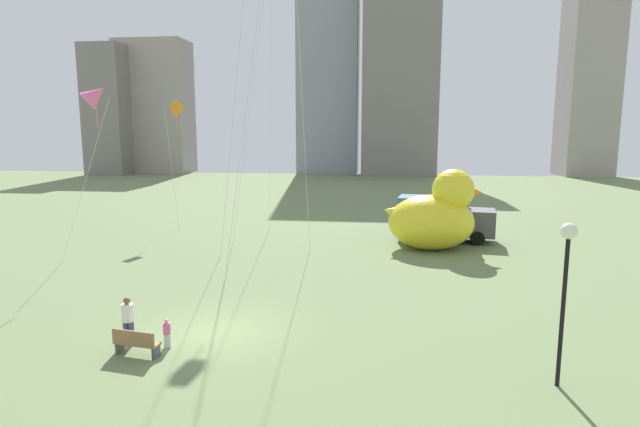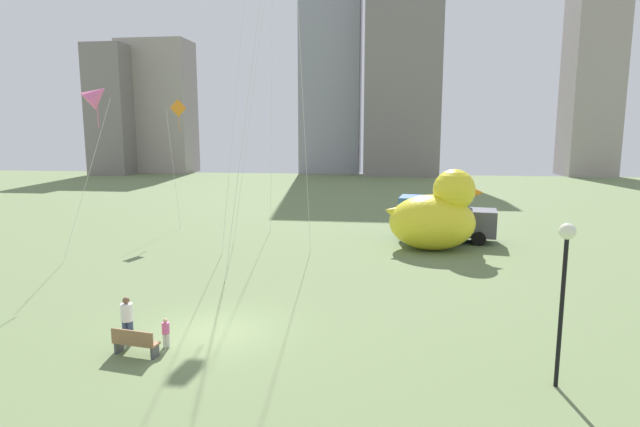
# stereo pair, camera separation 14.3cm
# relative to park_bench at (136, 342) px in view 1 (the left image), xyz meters

# --- Properties ---
(ground_plane) EXTENTS (140.00, 140.00, 0.00)m
(ground_plane) POSITION_rel_park_bench_xyz_m (1.88, 2.26, -0.47)
(ground_plane) COLOR #697C4E
(park_bench) EXTENTS (1.56, 0.68, 0.90)m
(park_bench) POSITION_rel_park_bench_xyz_m (0.00, 0.00, 0.00)
(park_bench) COLOR olive
(park_bench) RESTS_ON ground
(person_adult) EXTENTS (0.40, 0.40, 1.63)m
(person_adult) POSITION_rel_park_bench_xyz_m (-0.71, 0.91, 0.43)
(person_adult) COLOR #38476B
(person_adult) RESTS_ON ground
(person_child) EXTENTS (0.25, 0.25, 1.00)m
(person_child) POSITION_rel_park_bench_xyz_m (0.71, 0.76, 0.08)
(person_child) COLOR silver
(person_child) RESTS_ON ground
(giant_inflatable_duck) EXTENTS (5.92, 3.80, 4.91)m
(giant_inflatable_duck) POSITION_rel_park_bench_xyz_m (10.80, 16.59, 1.62)
(giant_inflatable_duck) COLOR yellow
(giant_inflatable_duck) RESTS_ON ground
(lamppost) EXTENTS (0.45, 0.45, 4.67)m
(lamppost) POSITION_rel_park_bench_xyz_m (12.70, -0.31, 3.04)
(lamppost) COLOR black
(lamppost) RESTS_ON ground
(box_truck) EXTENTS (6.41, 3.20, 2.85)m
(box_truck) POSITION_rel_park_bench_xyz_m (11.63, 19.42, 0.98)
(box_truck) COLOR #264CA5
(box_truck) RESTS_ON ground
(city_skyline) EXTENTS (85.07, 14.43, 40.77)m
(city_skyline) POSITION_rel_park_bench_xyz_m (-0.59, 72.81, 15.68)
(city_skyline) COLOR gray
(city_skyline) RESTS_ON ground
(kite_pink) EXTENTS (3.27, 3.20, 9.78)m
(kite_pink) POSITION_rel_park_bench_xyz_m (-7.30, 11.08, 8.51)
(kite_pink) COLOR silver
(kite_pink) RESTS_ON ground
(kite_orange) EXTENTS (1.31, 1.41, 9.45)m
(kite_orange) POSITION_rel_park_bench_xyz_m (-7.49, 22.03, 8.01)
(kite_orange) COLOR silver
(kite_orange) RESTS_ON ground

